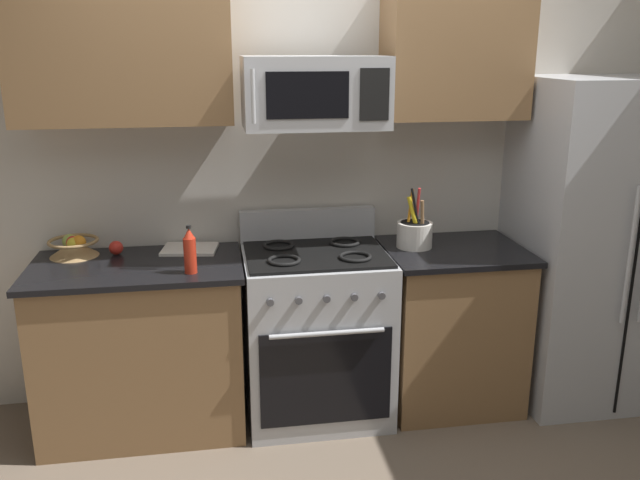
# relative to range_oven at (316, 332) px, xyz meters

# --- Properties ---
(wall_back) EXTENTS (8.00, 0.10, 2.60)m
(wall_back) POSITION_rel_range_oven_xyz_m (0.00, 0.39, 0.83)
(wall_back) COLOR beige
(wall_back) RESTS_ON ground
(counter_left) EXTENTS (1.06, 0.64, 0.91)m
(counter_left) POSITION_rel_range_oven_xyz_m (-0.92, -0.00, -0.02)
(counter_left) COLOR olive
(counter_left) RESTS_ON ground
(range_oven) EXTENTS (0.76, 0.68, 1.09)m
(range_oven) POSITION_rel_range_oven_xyz_m (0.00, 0.00, 0.00)
(range_oven) COLOR #B2B5BA
(range_oven) RESTS_ON ground
(counter_right) EXTENTS (0.75, 0.64, 0.91)m
(counter_right) POSITION_rel_range_oven_xyz_m (0.77, -0.00, -0.02)
(counter_right) COLOR olive
(counter_right) RESTS_ON ground
(refrigerator) EXTENTS (0.85, 0.75, 1.81)m
(refrigerator) POSITION_rel_range_oven_xyz_m (1.59, -0.02, 0.43)
(refrigerator) COLOR #B2B5BA
(refrigerator) RESTS_ON ground
(microwave) EXTENTS (0.71, 0.44, 0.35)m
(microwave) POSITION_rel_range_oven_xyz_m (-0.00, 0.03, 1.27)
(microwave) COLOR #B2B5BA
(upper_cabinets_left) EXTENTS (1.05, 0.34, 0.70)m
(upper_cabinets_left) POSITION_rel_range_oven_xyz_m (-0.93, 0.17, 1.47)
(upper_cabinets_left) COLOR olive
(upper_cabinets_right) EXTENTS (0.74, 0.34, 0.70)m
(upper_cabinets_right) POSITION_rel_range_oven_xyz_m (0.77, 0.17, 1.47)
(upper_cabinets_right) COLOR olive
(utensil_crock) EXTENTS (0.19, 0.19, 0.33)m
(utensil_crock) POSITION_rel_range_oven_xyz_m (0.55, 0.06, 0.51)
(utensil_crock) COLOR white
(utensil_crock) RESTS_ON counter_right
(fruit_basket) EXTENTS (0.26, 0.26, 0.11)m
(fruit_basket) POSITION_rel_range_oven_xyz_m (-1.25, 0.19, 0.49)
(fruit_basket) COLOR #9E7A4C
(fruit_basket) RESTS_ON counter_left
(apple_loose) EXTENTS (0.07, 0.07, 0.07)m
(apple_loose) POSITION_rel_range_oven_xyz_m (-1.04, 0.18, 0.47)
(apple_loose) COLOR red
(apple_loose) RESTS_ON counter_left
(cutting_board) EXTENTS (0.32, 0.26, 0.02)m
(cutting_board) POSITION_rel_range_oven_xyz_m (-0.66, 0.19, 0.44)
(cutting_board) COLOR silver
(cutting_board) RESTS_ON counter_left
(bottle_hot_sauce) EXTENTS (0.06, 0.06, 0.24)m
(bottle_hot_sauce) POSITION_rel_range_oven_xyz_m (-0.64, -0.18, 0.55)
(bottle_hot_sauce) COLOR red
(bottle_hot_sauce) RESTS_ON counter_left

